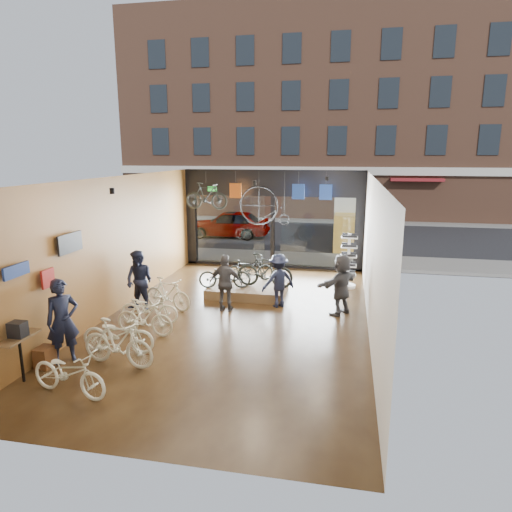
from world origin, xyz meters
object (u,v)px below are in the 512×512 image
(floor_bike_2, at_px, (118,334))
(floor_bike_4, at_px, (149,308))
(customer_0, at_px, (63,321))
(display_platform, at_px, (248,289))
(customer_5, at_px, (341,284))
(floor_bike_5, at_px, (168,294))
(customer_1, at_px, (139,281))
(display_bike_right, at_px, (250,268))
(sunglasses_rack, at_px, (348,261))
(customer_2, at_px, (226,283))
(customer_3, at_px, (278,281))
(box_truck, at_px, (357,220))
(penny_farthing, at_px, (267,207))
(hung_bike, at_px, (206,196))
(display_bike_left, at_px, (225,275))
(display_bike_mid, at_px, (265,270))
(floor_bike_0, at_px, (69,373))
(street_car, at_px, (229,224))
(floor_bike_1, at_px, (118,343))
(floor_bike_3, at_px, (145,317))

(floor_bike_2, height_order, floor_bike_4, floor_bike_2)
(customer_0, bearing_deg, display_platform, 17.15)
(floor_bike_4, relative_size, customer_5, 0.91)
(floor_bike_5, relative_size, customer_1, 0.89)
(display_bike_right, distance_m, sunglasses_rack, 3.30)
(customer_1, height_order, customer_2, customer_1)
(customer_2, distance_m, customer_3, 1.56)
(box_truck, relative_size, penny_farthing, 3.61)
(customer_1, relative_size, hung_bike, 1.11)
(floor_bike_5, xyz_separation_m, customer_2, (1.68, 0.22, 0.35))
(display_bike_left, bearing_deg, penny_farthing, -26.07)
(customer_1, bearing_deg, display_bike_mid, 46.04)
(floor_bike_2, xyz_separation_m, floor_bike_4, (-0.08, 1.83, -0.03))
(floor_bike_2, bearing_deg, box_truck, -25.18)
(floor_bike_0, height_order, penny_farthing, penny_farthing)
(street_car, xyz_separation_m, customer_0, (0.35, -15.29, 0.20))
(display_bike_left, bearing_deg, box_truck, -36.43)
(customer_2, bearing_deg, display_bike_right, -95.59)
(floor_bike_5, height_order, customer_2, customer_2)
(box_truck, distance_m, customer_1, 12.54)
(box_truck, distance_m, floor_bike_4, 13.03)
(sunglasses_rack, bearing_deg, display_bike_left, -156.90)
(customer_2, relative_size, customer_5, 0.95)
(display_platform, bearing_deg, customer_1, -141.35)
(customer_0, height_order, penny_farthing, penny_farthing)
(floor_bike_5, relative_size, hung_bike, 0.99)
(display_platform, xyz_separation_m, customer_3, (1.14, -1.01, 0.64))
(floor_bike_0, xyz_separation_m, display_bike_right, (1.86, 7.31, 0.26))
(street_car, bearing_deg, customer_0, 1.32)
(floor_bike_5, xyz_separation_m, customer_0, (-0.87, -3.64, 0.46))
(street_car, distance_m, hung_bike, 8.20)
(floor_bike_5, height_order, display_bike_right, display_bike_right)
(customer_5, bearing_deg, hung_bike, -87.84)
(floor_bike_1, height_order, display_bike_right, display_bike_right)
(floor_bike_1, height_order, floor_bike_5, floor_bike_1)
(floor_bike_1, bearing_deg, box_truck, -11.42)
(floor_bike_0, bearing_deg, customer_3, -17.02)
(floor_bike_4, distance_m, display_platform, 3.64)
(customer_3, relative_size, sunglasses_rack, 0.86)
(floor_bike_5, bearing_deg, box_truck, -10.99)
(floor_bike_2, distance_m, customer_1, 2.84)
(floor_bike_5, distance_m, customer_2, 1.73)
(floor_bike_1, bearing_deg, display_bike_left, -2.70)
(floor_bike_2, bearing_deg, floor_bike_3, -11.83)
(box_truck, height_order, display_bike_mid, box_truck)
(display_bike_mid, distance_m, customer_0, 6.39)
(box_truck, xyz_separation_m, floor_bike_5, (-5.45, -10.65, -0.80))
(street_car, height_order, display_bike_mid, street_car)
(box_truck, distance_m, display_bike_left, 10.11)
(customer_0, bearing_deg, street_car, 45.54)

